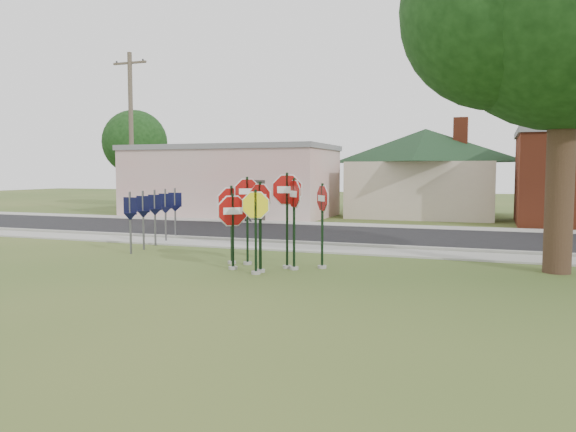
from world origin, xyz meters
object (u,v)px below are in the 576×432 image
(stop_sign_center, at_px, (260,215))
(stop_sign_left, at_px, (233,221))
(utility_pole_near, at_px, (131,132))
(pedestrian, at_px, (248,205))
(stop_sign_yellow, at_px, (256,222))

(stop_sign_center, bearing_deg, stop_sign_left, 169.43)
(utility_pole_near, xyz_separation_m, pedestrian, (7.91, -1.14, -4.04))
(stop_sign_left, xyz_separation_m, utility_pole_near, (-13.33, 14.16, 3.67))
(pedestrian, bearing_deg, utility_pole_near, 3.76)
(stop_sign_left, relative_size, pedestrian, 1.25)
(utility_pole_near, bearing_deg, stop_sign_center, -45.25)
(stop_sign_left, bearing_deg, utility_pole_near, 133.26)
(stop_sign_center, relative_size, stop_sign_left, 1.14)
(stop_sign_left, bearing_deg, stop_sign_yellow, -27.34)
(stop_sign_center, bearing_deg, stop_sign_yellow, -90.72)
(stop_sign_yellow, bearing_deg, pedestrian, 115.02)
(stop_sign_yellow, bearing_deg, stop_sign_left, 152.66)
(stop_sign_center, xyz_separation_m, stop_sign_left, (-0.87, 0.16, -0.20))
(stop_sign_yellow, relative_size, pedestrian, 1.31)
(stop_sign_center, height_order, utility_pole_near, utility_pole_near)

